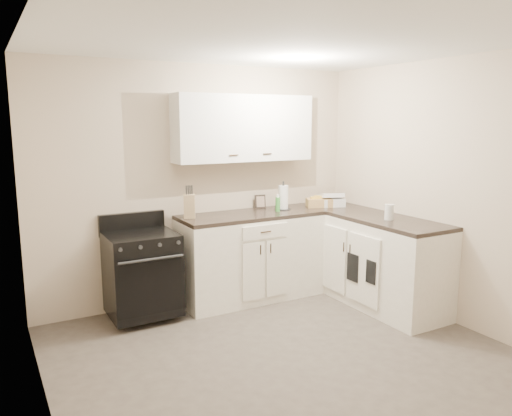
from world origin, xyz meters
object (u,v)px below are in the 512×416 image
stove (142,274)px  paper_towel (283,198)px  knife_block (189,206)px  wicker_basket (319,203)px  countertop_grill (332,202)px

stove → paper_towel: 1.75m
stove → knife_block: size_ratio=3.26×
knife_block → paper_towel: (1.10, -0.05, 0.01)m
stove → knife_block: 0.82m
wicker_basket → countertop_grill: bearing=-12.1°
wicker_basket → countertop_grill: (0.16, -0.03, -0.00)m
wicker_basket → stove: bearing=-179.8°
knife_block → wicker_basket: 1.56m
knife_block → paper_towel: size_ratio=0.91×
stove → countertop_grill: (2.26, -0.02, 0.53)m
paper_towel → countertop_grill: 0.63m
wicker_basket → paper_towel: bearing=173.7°
knife_block → countertop_grill: knife_block is taller
stove → wicker_basket: size_ratio=2.80×
countertop_grill → paper_towel: bearing=-169.0°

